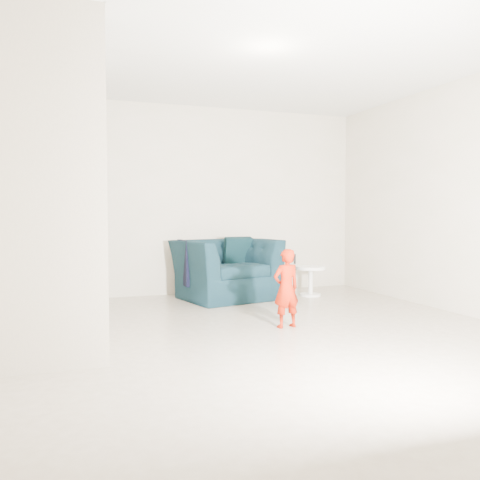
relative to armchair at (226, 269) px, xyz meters
name	(u,v)px	position (x,y,z in m)	size (l,w,h in m)	color
floor	(267,336)	(-0.29, -2.16, -0.40)	(5.50, 5.50, 0.00)	gray
ceiling	(268,46)	(-0.29, -2.16, 2.30)	(5.50, 5.50, 0.00)	silver
back_wall	(194,200)	(-0.29, 0.59, 0.95)	(5.00, 5.00, 0.00)	#BCB599
right_wall	(478,196)	(2.21, -2.16, 0.95)	(5.50, 5.50, 0.00)	#BCB599
armchair	(226,269)	(0.00, 0.00, 0.00)	(1.24, 1.08, 0.80)	black
toddler	(286,288)	(0.03, -1.88, 0.00)	(0.29, 0.19, 0.80)	#8E2504
side_table	(311,276)	(1.19, -0.19, -0.12)	(0.42, 0.42, 0.42)	white
staircase	(41,237)	(-2.29, -1.61, 0.54)	(1.02, 3.03, 3.62)	#ADA089
cushion	(238,250)	(0.24, 0.21, 0.24)	(0.39, 0.11, 0.37)	black
throw	(184,262)	(-0.57, 0.08, 0.10)	(0.05, 0.53, 0.59)	black
phone	(295,259)	(0.12, -1.90, 0.30)	(0.02, 0.05, 0.10)	black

